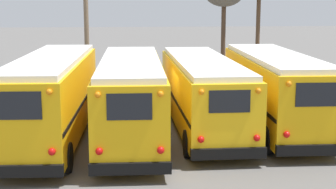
# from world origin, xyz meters

# --- Properties ---
(ground_plane) EXTENTS (160.00, 160.00, 0.00)m
(ground_plane) POSITION_xyz_m (0.00, 0.00, 0.00)
(ground_plane) COLOR #5B5956
(school_bus_0) EXTENTS (2.84, 10.72, 3.27)m
(school_bus_0) POSITION_xyz_m (-4.54, -0.71, 1.77)
(school_bus_0) COLOR #EAAA0F
(school_bus_0) RESTS_ON ground
(school_bus_1) EXTENTS (2.69, 10.53, 3.16)m
(school_bus_1) POSITION_xyz_m (-1.51, -0.81, 1.72)
(school_bus_1) COLOR #EAAA0F
(school_bus_1) RESTS_ON ground
(school_bus_2) EXTENTS (2.67, 10.90, 2.98)m
(school_bus_2) POSITION_xyz_m (1.51, 0.59, 1.63)
(school_bus_2) COLOR yellow
(school_bus_2) RESTS_ON ground
(school_bus_3) EXTENTS (2.76, 10.08, 3.18)m
(school_bus_3) POSITION_xyz_m (4.54, 0.28, 1.73)
(school_bus_3) COLOR #EAAA0F
(school_bus_3) RESTS_ON ground
(utility_pole) EXTENTS (1.80, 0.28, 7.48)m
(utility_pole) POSITION_xyz_m (-3.92, 9.80, 3.91)
(utility_pole) COLOR #75604C
(utility_pole) RESTS_ON ground
(fence_line) EXTENTS (17.14, 0.06, 1.42)m
(fence_line) POSITION_xyz_m (-0.00, 7.70, 0.98)
(fence_line) COLOR #939399
(fence_line) RESTS_ON ground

